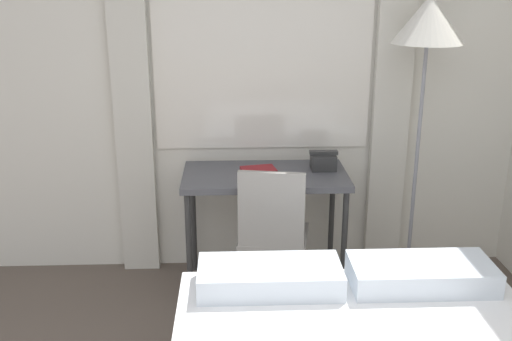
{
  "coord_description": "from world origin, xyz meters",
  "views": [
    {
      "loc": [
        0.06,
        -1.17,
        1.95
      ],
      "look_at": [
        0.19,
        1.95,
        0.93
      ],
      "focal_mm": 42.0,
      "sensor_mm": 36.0,
      "label": 1
    }
  ],
  "objects_px": {
    "telephone": "(323,161)",
    "book": "(258,170)",
    "standing_lamp": "(428,36)",
    "desk": "(265,185)",
    "desk_chair": "(273,230)"
  },
  "relations": [
    {
      "from": "telephone",
      "to": "book",
      "type": "distance_m",
      "value": 0.42
    },
    {
      "from": "telephone",
      "to": "desk_chair",
      "type": "bearing_deg",
      "value": -134.71
    },
    {
      "from": "desk_chair",
      "to": "telephone",
      "type": "relative_size",
      "value": 5.12
    },
    {
      "from": "standing_lamp",
      "to": "telephone",
      "type": "height_order",
      "value": "standing_lamp"
    },
    {
      "from": "standing_lamp",
      "to": "book",
      "type": "distance_m",
      "value": 1.28
    },
    {
      "from": "desk_chair",
      "to": "telephone",
      "type": "distance_m",
      "value": 0.58
    },
    {
      "from": "desk_chair",
      "to": "book",
      "type": "height_order",
      "value": "desk_chair"
    },
    {
      "from": "standing_lamp",
      "to": "telephone",
      "type": "distance_m",
      "value": 0.97
    },
    {
      "from": "standing_lamp",
      "to": "book",
      "type": "relative_size",
      "value": 7.9
    },
    {
      "from": "desk_chair",
      "to": "telephone",
      "type": "bearing_deg",
      "value": 55.25
    },
    {
      "from": "desk_chair",
      "to": "standing_lamp",
      "type": "distance_m",
      "value": 1.46
    },
    {
      "from": "desk",
      "to": "telephone",
      "type": "bearing_deg",
      "value": 10.31
    },
    {
      "from": "desk",
      "to": "desk_chair",
      "type": "height_order",
      "value": "desk_chair"
    },
    {
      "from": "standing_lamp",
      "to": "telephone",
      "type": "xyz_separation_m",
      "value": [
        -0.58,
        0.06,
        -0.78
      ]
    },
    {
      "from": "desk",
      "to": "desk_chair",
      "type": "xyz_separation_m",
      "value": [
        0.03,
        -0.27,
        -0.19
      ]
    }
  ]
}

